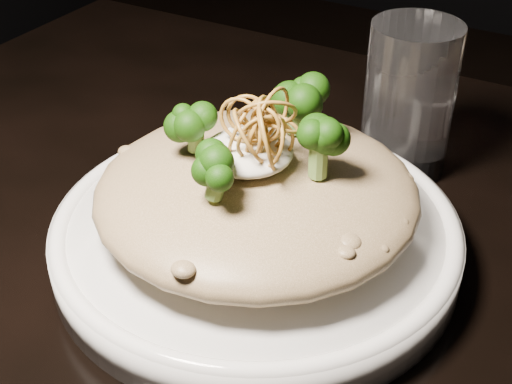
% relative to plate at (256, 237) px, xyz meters
% --- Properties ---
extents(plate, '(0.29, 0.29, 0.03)m').
position_rel_plate_xyz_m(plate, '(0.00, 0.00, 0.00)').
color(plate, white).
rests_on(plate, table).
extents(risotto, '(0.23, 0.23, 0.05)m').
position_rel_plate_xyz_m(risotto, '(0.00, 0.00, 0.04)').
color(risotto, brown).
rests_on(risotto, plate).
extents(broccoli, '(0.14, 0.14, 0.05)m').
position_rel_plate_xyz_m(broccoli, '(0.00, -0.00, 0.09)').
color(broccoli, black).
rests_on(broccoli, risotto).
extents(cheese, '(0.06, 0.06, 0.02)m').
position_rel_plate_xyz_m(cheese, '(-0.00, -0.01, 0.07)').
color(cheese, silver).
rests_on(cheese, risotto).
extents(shallots, '(0.06, 0.06, 0.04)m').
position_rel_plate_xyz_m(shallots, '(0.00, -0.01, 0.10)').
color(shallots, brown).
rests_on(shallots, cheese).
extents(drinking_glass, '(0.07, 0.07, 0.13)m').
position_rel_plate_xyz_m(drinking_glass, '(0.05, 0.17, 0.05)').
color(drinking_glass, white).
rests_on(drinking_glass, table).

